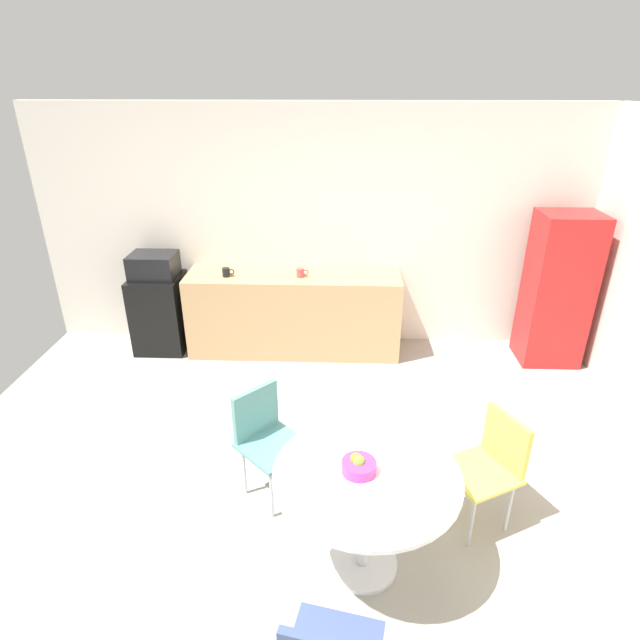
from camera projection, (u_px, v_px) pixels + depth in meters
name	position (u px, v px, depth m)	size (l,w,h in m)	color
ground_plane	(293.00, 537.00, 3.49)	(6.00, 6.00, 0.00)	#9E998E
wall_back	(314.00, 229.00, 5.65)	(6.00, 0.10, 2.60)	silver
counter_block	(294.00, 313.00, 5.70)	(2.29, 0.60, 0.90)	tan
mini_fridge	(160.00, 313.00, 5.76)	(0.54, 0.54, 0.85)	black
microwave	(154.00, 266.00, 5.53)	(0.48, 0.38, 0.26)	black
locker_cabinet	(557.00, 290.00, 5.37)	(0.60, 0.50, 1.61)	#B21E1E
round_table	(366.00, 491.00, 3.03)	(1.09, 1.09, 0.75)	silver
chair_yellow	(493.00, 458.00, 3.43)	(0.56, 0.56, 0.83)	silver
chair_teal	(264.00, 430.00, 3.70)	(0.59, 0.59, 0.83)	silver
fruit_bowl	(359.00, 465.00, 2.96)	(0.20, 0.20, 0.11)	#D8338C
mug_white	(301.00, 273.00, 5.43)	(0.13, 0.08, 0.09)	#D84C4C
mug_green	(226.00, 272.00, 5.44)	(0.13, 0.08, 0.09)	black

